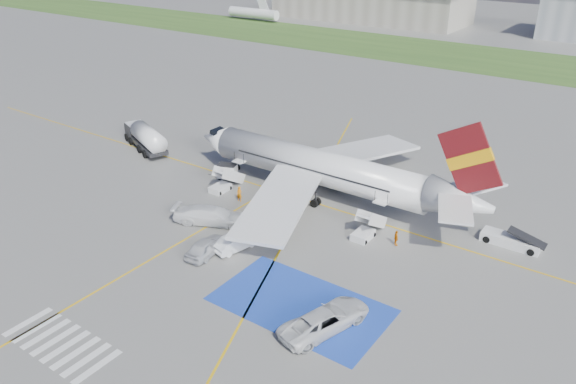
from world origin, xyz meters
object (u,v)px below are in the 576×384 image
belt_loader (511,241)px  car_silver_b (236,242)px  car_silver_a (207,246)px  gpu_cart (227,172)px  fuel_tanker (146,139)px  airliner (329,170)px  van_white_a (325,316)px  van_white_b (212,213)px

belt_loader → car_silver_b: 26.20m
car_silver_a → car_silver_b: (1.67, 2.26, -0.07)m
gpu_cart → fuel_tanker: bearing=156.3°
airliner → car_silver_a: airliner is taller
gpu_cart → car_silver_b: (11.30, -11.77, -0.08)m
airliner → van_white_a: 22.67m
belt_loader → car_silver_b: size_ratio=1.28×
car_silver_a → car_silver_b: bearing=-133.4°
car_silver_b → van_white_b: 5.80m
airliner → fuel_tanker: size_ratio=3.55×
fuel_tanker → belt_loader: (47.61, 2.95, -1.02)m
car_silver_a → van_white_b: size_ratio=0.80×
fuel_tanker → belt_loader: 47.71m
car_silver_b → airliner: bearing=-82.2°
airliner → van_white_b: size_ratio=6.01×
fuel_tanker → car_silver_a: size_ratio=2.12×
airliner → car_silver_a: (-2.94, -16.68, -2.56)m
gpu_cart → belt_loader: bearing=-12.9°
car_silver_b → van_white_b: size_ratio=0.75×
fuel_tanker → gpu_cart: bearing=18.7°
car_silver_b → van_white_a: size_ratio=0.78×
fuel_tanker → car_silver_a: fuel_tanker is taller
airliner → belt_loader: size_ratio=6.26×
van_white_a → van_white_b: size_ratio=0.97×
fuel_tanker → gpu_cart: fuel_tanker is taller
airliner → van_white_b: 13.78m
airliner → car_silver_a: 17.13m
car_silver_b → belt_loader: bearing=-130.3°
van_white_a → belt_loader: bearing=-95.0°
belt_loader → van_white_b: (-26.18, -13.27, 0.76)m
airliner → gpu_cart: 13.10m
belt_loader → van_white_b: 29.36m
fuel_tanker → car_silver_b: fuel_tanker is taller
car_silver_a → van_white_a: van_white_a is taller
fuel_tanker → van_white_b: (21.43, -10.31, -0.25)m
fuel_tanker → car_silver_a: (24.99, -15.04, -0.62)m
belt_loader → car_silver_b: (-20.95, -15.74, 0.32)m
airliner → car_silver_b: bearing=-95.1°
belt_loader → van_white_b: van_white_b is taller
belt_loader → van_white_a: van_white_a is taller
airliner → car_silver_b: size_ratio=8.01×
fuel_tanker → car_silver_a: bearing=-8.6°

